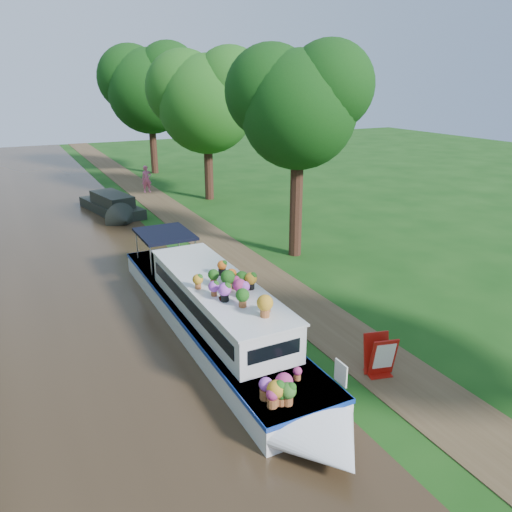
# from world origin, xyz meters

# --- Properties ---
(ground) EXTENTS (100.00, 100.00, 0.00)m
(ground) POSITION_xyz_m (0.00, 0.00, 0.00)
(ground) COLOR #133D0F
(ground) RESTS_ON ground
(canal_water) EXTENTS (10.00, 100.00, 0.02)m
(canal_water) POSITION_xyz_m (-6.00, 0.00, 0.01)
(canal_water) COLOR #2E2214
(canal_water) RESTS_ON ground
(towpath) EXTENTS (2.20, 100.00, 0.03)m
(towpath) POSITION_xyz_m (1.20, 0.00, 0.01)
(towpath) COLOR #483722
(towpath) RESTS_ON ground
(plant_boat) EXTENTS (2.29, 13.52, 2.24)m
(plant_boat) POSITION_xyz_m (-2.25, -2.59, 0.85)
(plant_boat) COLOR silver
(plant_boat) RESTS_ON canal_water
(tree_near_overhang) EXTENTS (5.52, 5.28, 8.99)m
(tree_near_overhang) POSITION_xyz_m (3.79, 3.06, 6.60)
(tree_near_overhang) COLOR black
(tree_near_overhang) RESTS_ON ground
(tree_near_mid) EXTENTS (6.90, 6.60, 9.40)m
(tree_near_mid) POSITION_xyz_m (4.48, 15.08, 6.44)
(tree_near_mid) COLOR black
(tree_near_mid) RESTS_ON ground
(tree_near_far) EXTENTS (7.59, 7.26, 10.30)m
(tree_near_far) POSITION_xyz_m (3.98, 26.09, 7.05)
(tree_near_far) COLOR black
(tree_near_far) RESTS_ON ground
(second_boat) EXTENTS (2.87, 6.49, 1.20)m
(second_boat) POSITION_xyz_m (-1.98, 13.91, 0.49)
(second_boat) COLOR black
(second_boat) RESTS_ON canal_water
(sandwich_board) EXTENTS (0.75, 0.71, 1.12)m
(sandwich_board) POSITION_xyz_m (0.78, -6.33, 0.54)
(sandwich_board) COLOR #A0120B
(sandwich_board) RESTS_ON towpath
(pedestrian_pink) EXTENTS (0.67, 0.44, 1.84)m
(pedestrian_pink) POSITION_xyz_m (1.38, 18.77, 0.95)
(pedestrian_pink) COLOR #C65190
(pedestrian_pink) RESTS_ON towpath
(verge_plant) EXTENTS (0.40, 0.36, 0.39)m
(verge_plant) POSITION_xyz_m (0.05, 4.74, 0.19)
(verge_plant) COLOR #376D20
(verge_plant) RESTS_ON ground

